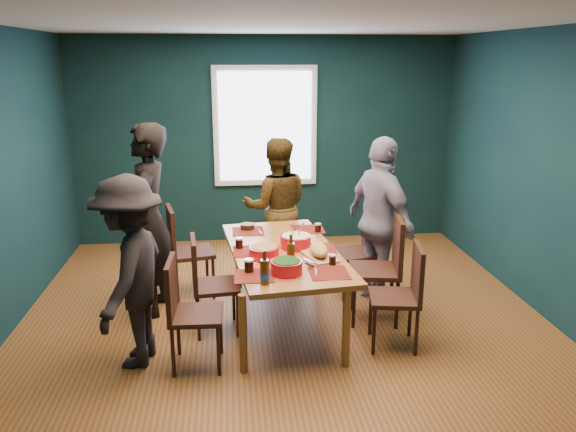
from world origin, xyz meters
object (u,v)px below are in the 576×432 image
at_px(chair_left_far, 182,245).
at_px(bowl_dumpling, 296,241).
at_px(chair_right_mid, 385,261).
at_px(person_far_left, 149,221).
at_px(bowl_salad, 264,252).
at_px(person_right, 381,221).
at_px(chair_right_near, 405,289).
at_px(cutting_board, 319,251).
at_px(person_back, 276,207).
at_px(bowl_herbs, 286,266).
at_px(chair_right_far, 362,245).
at_px(chair_left_near, 185,305).
at_px(dining_table, 284,257).
at_px(person_near_left, 130,272).
at_px(chair_left_mid, 206,278).

distance_m(chair_left_far, bowl_dumpling, 1.29).
height_order(chair_right_mid, person_far_left, person_far_left).
relative_size(bowl_salad, bowl_dumpling, 0.92).
distance_m(person_right, bowl_dumpling, 0.95).
distance_m(chair_right_near, cutting_board, 0.81).
xyz_separation_m(person_back, bowl_dumpling, (0.08, -1.18, -0.01)).
bearing_deg(bowl_herbs, cutting_board, 48.27).
relative_size(chair_right_far, chair_right_mid, 0.89).
bearing_deg(bowl_dumpling, person_far_left, 167.65).
height_order(chair_left_near, chair_right_mid, chair_right_mid).
relative_size(chair_right_near, person_right, 0.54).
height_order(dining_table, person_near_left, person_near_left).
xyz_separation_m(person_far_left, person_back, (1.29, 0.88, -0.14)).
bearing_deg(cutting_board, chair_left_near, -172.56).
relative_size(chair_left_far, chair_left_near, 1.05).
xyz_separation_m(dining_table, cutting_board, (0.29, -0.21, 0.12)).
distance_m(chair_right_mid, person_back, 1.61).
bearing_deg(person_right, bowl_salad, 94.93).
bearing_deg(chair_right_far, person_back, 133.60).
distance_m(person_right, bowl_herbs, 1.42).
xyz_separation_m(chair_left_far, chair_right_mid, (1.93, -0.77, 0.03)).
distance_m(dining_table, chair_right_near, 1.13).
relative_size(bowl_dumpling, cutting_board, 0.53).
bearing_deg(chair_left_mid, person_far_left, 132.21).
bearing_deg(chair_right_far, chair_right_near, -94.83).
xyz_separation_m(chair_left_near, bowl_dumpling, (0.97, 0.78, 0.25)).
bearing_deg(chair_left_near, dining_table, 41.56).
height_order(chair_left_mid, person_right, person_right).
bearing_deg(bowl_herbs, bowl_dumpling, 76.66).
bearing_deg(person_back, chair_right_near, 118.54).
height_order(person_right, bowl_dumpling, person_right).
relative_size(chair_left_near, person_far_left, 0.49).
distance_m(chair_right_far, bowl_salad, 1.37).
height_order(person_near_left, cutting_board, person_near_left).
xyz_separation_m(chair_right_mid, bowl_herbs, (-0.98, -0.51, 0.18)).
relative_size(chair_right_mid, person_far_left, 0.55).
bearing_deg(cutting_board, chair_right_near, -44.46).
bearing_deg(chair_right_mid, chair_left_near, -151.00).
xyz_separation_m(chair_right_mid, cutting_board, (-0.65, -0.15, 0.17)).
xyz_separation_m(chair_right_near, person_back, (-0.94, 1.82, 0.26)).
relative_size(dining_table, bowl_dumpling, 6.82).
distance_m(chair_right_mid, person_near_left, 2.30).
xyz_separation_m(chair_left_mid, person_right, (1.72, 0.51, 0.32)).
relative_size(chair_right_mid, bowl_herbs, 3.85).
distance_m(chair_right_mid, person_far_left, 2.27).
bearing_deg(chair_right_mid, cutting_board, -158.26).
bearing_deg(chair_right_far, bowl_herbs, -137.15).
xyz_separation_m(chair_right_near, person_near_left, (-2.26, -0.02, 0.25)).
xyz_separation_m(chair_right_mid, person_far_left, (-2.20, 0.43, 0.33)).
xyz_separation_m(person_far_left, bowl_salad, (1.06, -0.57, -0.16)).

